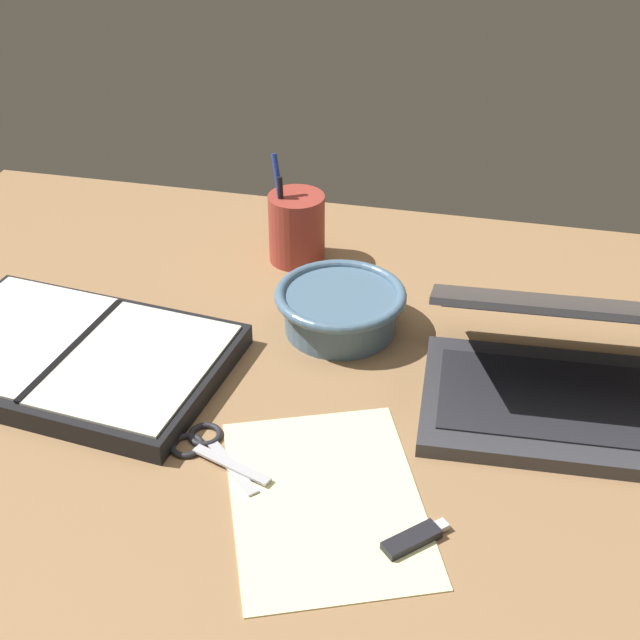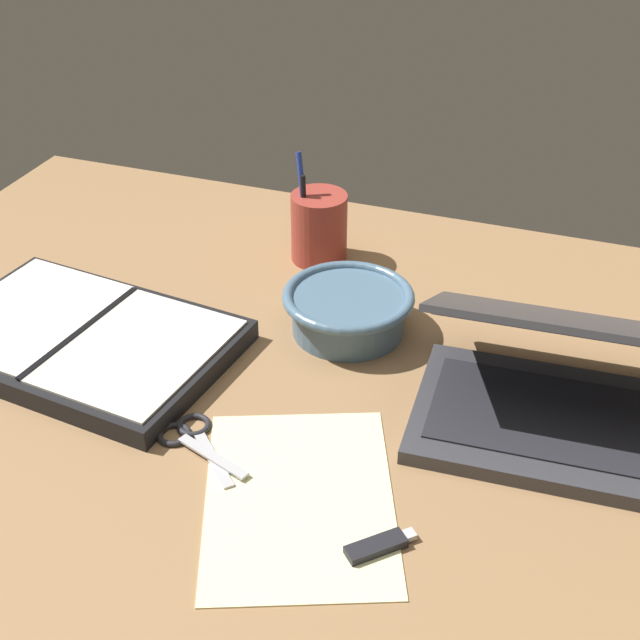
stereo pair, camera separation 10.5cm
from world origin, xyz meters
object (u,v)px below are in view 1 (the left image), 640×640
Objects in this scene: planner at (74,357)px; scissors at (205,446)px; laptop at (564,371)px; bowl at (340,308)px; pen_cup at (296,228)px.

planner reaches higher than scissors.
laptop reaches higher than planner.
laptop is 2.62× the size of scissors.
bowl is at bearing 101.82° from scissors.
bowl is 0.43× the size of planner.
bowl is 33.69cm from planner.
bowl reaches higher than planner.
planner is (-29.89, -15.43, -1.83)cm from bowl.
pen_cup reaches higher than planner.
scissors is (0.44, -42.66, -4.83)cm from pen_cup.
bowl is (-27.84, 9.17, -1.20)cm from laptop.
laptop is 1.92× the size of bowl.
bowl is 19.49cm from pen_cup.
bowl is at bearing 158.62° from laptop.
laptop is at bearing 12.98° from planner.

